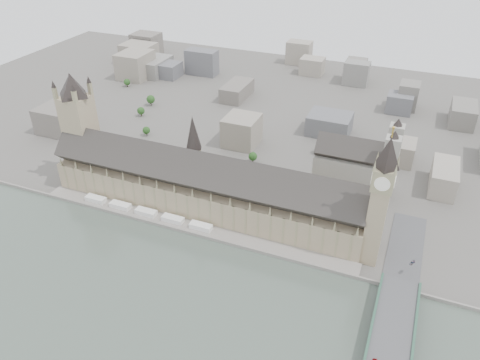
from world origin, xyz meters
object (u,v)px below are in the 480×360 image
at_px(car_approach, 412,263).
at_px(victoria_tower, 79,123).
at_px(palace_of_westminster, 203,187).
at_px(elizabeth_tower, 381,194).
at_px(westminster_abbey, 357,167).

bearing_deg(car_approach, victoria_tower, -160.22).
distance_m(palace_of_westminster, elizabeth_tower, 142.94).
bearing_deg(elizabeth_tower, palace_of_westminster, 175.15).
height_order(victoria_tower, westminster_abbey, victoria_tower).
height_order(palace_of_westminster, car_approach, palace_of_westminster).
height_order(elizabeth_tower, victoria_tower, elizabeth_tower).
bearing_deg(palace_of_westminster, elizabeth_tower, -4.85).
distance_m(victoria_tower, car_approach, 293.40).
xyz_separation_m(victoria_tower, westminster_abbey, (232.92, 69.00, -30.12)).
distance_m(elizabeth_tower, car_approach, 55.58).
bearing_deg(victoria_tower, car_approach, -4.40).
relative_size(palace_of_westminster, car_approach, 52.35).
height_order(palace_of_westminster, elizabeth_tower, elizabeth_tower).
distance_m(palace_of_westminster, westminster_abbey, 134.09).
height_order(victoria_tower, car_approach, victoria_tower).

